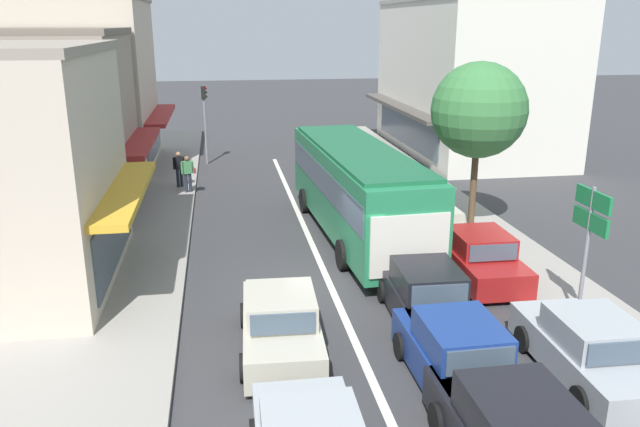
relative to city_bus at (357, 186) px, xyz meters
name	(u,v)px	position (x,y,z in m)	size (l,w,h in m)	color
ground_plane	(331,286)	(-1.69, -4.26, -1.88)	(140.00, 140.00, 0.00)	#353538
lane_centre_line	(311,241)	(-1.69, -0.26, -1.88)	(0.20, 28.00, 0.01)	silver
sidewalk_left	(119,231)	(-8.49, 1.74, -1.81)	(5.20, 44.00, 0.14)	gray
kerb_right	(458,215)	(4.51, 1.74, -1.82)	(2.80, 44.00, 0.12)	gray
shopfront_mid_block	(34,123)	(-11.87, 5.17, 1.70)	(8.13, 7.23, 7.17)	gray
shopfront_far_end	(75,85)	(-11.87, 13.18, 2.45)	(8.49, 8.47, 8.67)	beige
building_right_far	(468,77)	(9.79, 14.42, 2.48)	(8.31, 13.95, 8.74)	silver
city_bus	(357,186)	(0.00, 0.00, 0.00)	(3.13, 10.97, 3.23)	#237A4C
sedan_queue_far_back	(281,324)	(-3.48, -7.69, -1.22)	(2.04, 4.28, 1.47)	#B7B29E
hatchback_adjacent_lane_lead	(424,294)	(0.30, -6.73, -1.17)	(1.92, 3.76, 1.54)	black
hatchback_queue_gap_filler	(455,354)	(-0.01, -9.72, -1.17)	(1.84, 3.71, 1.54)	navy
parked_sedan_kerb_front	(590,351)	(2.89, -9.97, -1.22)	(1.99, 4.25, 1.47)	#9EA3A8
parked_sedan_kerb_second	(478,257)	(2.78, -4.32, -1.22)	(1.96, 4.23, 1.47)	maroon
parked_sedan_kerb_third	(423,204)	(2.93, 1.37, -1.22)	(1.91, 4.21, 1.47)	#B7B29E
parked_sedan_kerb_rear	(385,171)	(2.96, 7.20, -1.22)	(2.00, 4.25, 1.47)	#1E6638
traffic_light_downstreet	(205,111)	(-5.41, 13.09, 0.97)	(0.33, 0.24, 4.20)	gray
directional_road_sign	(590,223)	(4.09, -7.60, 0.82)	(0.10, 1.40, 3.60)	gray
street_tree_right	(479,110)	(4.32, -0.01, 2.54)	(3.36, 3.36, 6.11)	brown
pedestrian_with_handbag_near	(188,172)	(-6.14, 6.73, -0.81)	(0.65, 0.41, 1.63)	#232838
pedestrian_browsing_midblock	(179,167)	(-6.56, 7.74, -0.81)	(0.62, 0.47, 1.63)	#232838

